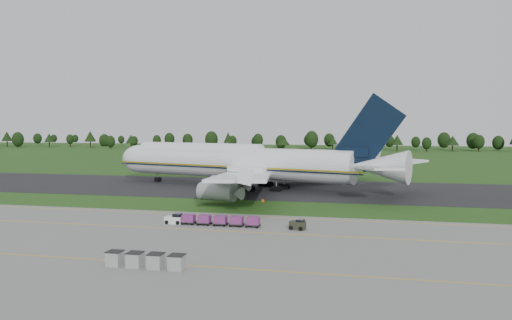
% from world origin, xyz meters
% --- Properties ---
extents(ground, '(600.00, 600.00, 0.00)m').
position_xyz_m(ground, '(0.00, 0.00, 0.00)').
color(ground, '#214615').
rests_on(ground, ground).
extents(apron, '(300.00, 52.00, 0.06)m').
position_xyz_m(apron, '(0.00, -34.00, 0.03)').
color(apron, slate).
rests_on(apron, ground).
extents(taxiway, '(300.00, 40.00, 0.08)m').
position_xyz_m(taxiway, '(0.00, 28.00, 0.04)').
color(taxiway, black).
rests_on(taxiway, ground).
extents(apron_markings, '(300.00, 30.20, 0.01)m').
position_xyz_m(apron_markings, '(0.00, -26.98, 0.06)').
color(apron_markings, gold).
rests_on(apron_markings, apron).
extents(tree_line, '(523.34, 22.20, 11.81)m').
position_xyz_m(tree_line, '(3.19, 220.45, 6.27)').
color(tree_line, black).
rests_on(tree_line, ground).
extents(aircraft, '(79.20, 74.03, 22.22)m').
position_xyz_m(aircraft, '(-4.14, 27.59, 6.35)').
color(aircraft, white).
rests_on(aircraft, ground).
extents(baggage_train, '(15.04, 1.60, 1.54)m').
position_xyz_m(baggage_train, '(3.06, -18.46, 0.89)').
color(baggage_train, white).
rests_on(baggage_train, apron).
extents(utility_cart, '(2.48, 1.85, 1.22)m').
position_xyz_m(utility_cart, '(16.53, -18.70, 0.66)').
color(utility_cart, '#2A2C1F').
rests_on(utility_cart, apron).
extents(uld_row, '(8.84, 1.64, 1.62)m').
position_xyz_m(uld_row, '(3.14, -41.80, 0.88)').
color(uld_row, gray).
rests_on(uld_row, apron).
extents(edge_markers, '(9.83, 0.30, 0.60)m').
position_xyz_m(edge_markers, '(1.58, 6.03, 0.27)').
color(edge_markers, '#F56507').
rests_on(edge_markers, ground).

